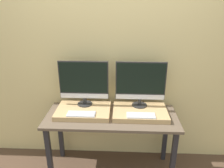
{
  "coord_description": "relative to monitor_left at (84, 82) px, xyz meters",
  "views": [
    {
      "loc": [
        0.11,
        -1.82,
        1.97
      ],
      "look_at": [
        0.0,
        0.44,
        1.07
      ],
      "focal_mm": 35.0,
      "sensor_mm": 36.0,
      "label": 1
    }
  ],
  "objects": [
    {
      "name": "wooden_riser_right",
      "position": [
        0.63,
        -0.11,
        -0.31
      ],
      "size": [
        0.6,
        0.41,
        0.06
      ],
      "color": "tan",
      "rests_on": "workbench"
    },
    {
      "name": "monitor_right",
      "position": [
        0.63,
        0.0,
        0.0
      ],
      "size": [
        0.55,
        0.17,
        0.52
      ],
      "color": "#282828",
      "rests_on": "wooden_riser_right"
    },
    {
      "name": "keyboard_left",
      "position": [
        0.0,
        -0.24,
        -0.28
      ],
      "size": [
        0.3,
        0.12,
        0.01
      ],
      "color": "silver",
      "rests_on": "wooden_riser_left"
    },
    {
      "name": "keyboard_right",
      "position": [
        0.63,
        -0.24,
        -0.28
      ],
      "size": [
        0.3,
        0.12,
        0.01
      ],
      "color": "silver",
      "rests_on": "wooden_riser_right"
    },
    {
      "name": "wooden_riser_left",
      "position": [
        0.0,
        -0.11,
        -0.31
      ],
      "size": [
        0.6,
        0.41,
        0.06
      ],
      "color": "tan",
      "rests_on": "workbench"
    },
    {
      "name": "monitor_left",
      "position": [
        0.0,
        0.0,
        0.0
      ],
      "size": [
        0.55,
        0.17,
        0.52
      ],
      "color": "#282828",
      "rests_on": "wooden_riser_left"
    },
    {
      "name": "workbench",
      "position": [
        0.32,
        -0.15,
        -0.44
      ],
      "size": [
        1.45,
        0.58,
        0.76
      ],
      "color": "brown",
      "rests_on": "ground_plane"
    },
    {
      "name": "wall_back",
      "position": [
        0.32,
        0.21,
        0.2
      ],
      "size": [
        8.0,
        0.04,
        2.6
      ],
      "color": "#DBC684",
      "rests_on": "ground_plane"
    }
  ]
}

